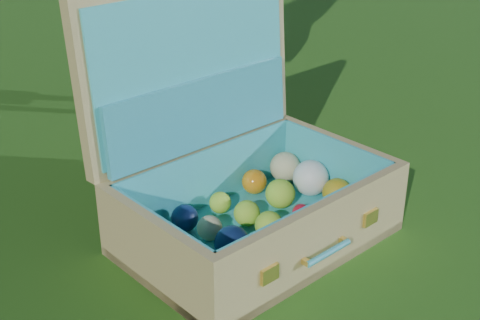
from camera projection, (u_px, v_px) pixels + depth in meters
name	position (u px, v px, depth m)	size (l,w,h in m)	color
ground	(188.00, 253.00, 1.73)	(60.00, 60.00, 0.00)	#215114
suitcase	(237.00, 168.00, 1.76)	(0.78, 0.66, 0.65)	tan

